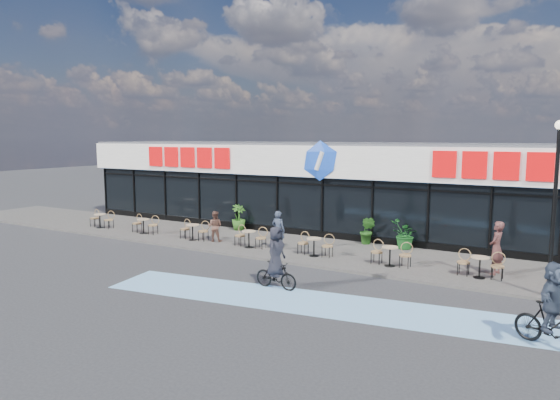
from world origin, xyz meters
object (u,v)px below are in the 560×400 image
patron_left (278,230)px  pedestrian_a (496,248)px  potted_plant_left (239,217)px  potted_plant_mid (367,231)px  cyclist_a (276,263)px  cyclist_b (553,310)px  bistro_set_0 (101,219)px  patron_right (215,226)px  lamp_post (555,194)px  potted_plant_right (404,235)px

patron_left → pedestrian_a: (8.58, 0.50, 0.10)m
potted_plant_left → potted_plant_mid: bearing=0.3°
potted_plant_mid → cyclist_a: (-0.37, -7.52, 0.15)m
potted_plant_left → pedestrian_a: size_ratio=0.70×
cyclist_b → patron_left: bearing=153.1°
potted_plant_left → cyclist_b: size_ratio=0.64×
bistro_set_0 → cyclist_a: 14.09m
potted_plant_left → patron_right: patron_right is taller
potted_plant_mid → bistro_set_0: bearing=-167.2°
potted_plant_left → cyclist_b: 16.71m
potted_plant_left → patron_right: (0.70, -2.93, 0.05)m
bistro_set_0 → pedestrian_a: 19.41m
patron_right → cyclist_b: size_ratio=0.69×
bistro_set_0 → potted_plant_left: potted_plant_left is taller
potted_plant_left → cyclist_a: 10.01m
potted_plant_left → patron_right: 3.01m
lamp_post → potted_plant_right: size_ratio=4.22×
potted_plant_mid → patron_right: patron_right is taller
lamp_post → potted_plant_left: (-14.37, 4.26, -2.48)m
potted_plant_right → cyclist_a: 7.67m
bistro_set_0 → potted_plant_mid: potted_plant_mid is taller
patron_right → cyclist_b: cyclist_b is taller
patron_left → pedestrian_a: size_ratio=0.89×
lamp_post → pedestrian_a: size_ratio=2.80×
patron_right → pedestrian_a: (11.96, 0.52, 0.23)m
potted_plant_left → pedestrian_a: bearing=-10.8°
patron_left → potted_plant_mid: bearing=-134.3°
lamp_post → potted_plant_right: lamp_post is taller
potted_plant_right → patron_left: size_ratio=0.74×
potted_plant_mid → cyclist_a: bearing=-92.8°
potted_plant_left → pedestrian_a: 12.89m
potted_plant_mid → pedestrian_a: (5.64, -2.44, 0.32)m
lamp_post → patron_left: lamp_post is taller
potted_plant_right → patron_left: patron_left is taller
lamp_post → patron_right: lamp_post is taller
cyclist_a → potted_plant_right: bearing=74.2°
patron_left → patron_right: size_ratio=1.19×
potted_plant_mid → cyclist_a: size_ratio=0.61×
bistro_set_0 → potted_plant_right: (15.48, 2.98, 0.17)m
potted_plant_mid → patron_right: 6.97m
patron_left → cyclist_a: cyclist_a is taller
bistro_set_0 → potted_plant_mid: (13.75, 3.12, 0.17)m
bistro_set_0 → pedestrian_a: bearing=2.0°
bistro_set_0 → cyclist_b: cyclist_b is taller
bistro_set_0 → potted_plant_left: (6.74, 3.09, 0.20)m
potted_plant_mid → pedestrian_a: bearing=-23.4°
bistro_set_0 → potted_plant_right: potted_plant_right is taller
potted_plant_left → patron_left: size_ratio=0.78×
patron_left → cyclist_b: (10.47, -5.31, -0.01)m
patron_left → cyclist_b: bearing=153.8°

